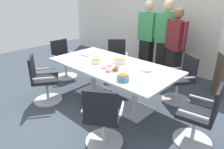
{
  "coord_description": "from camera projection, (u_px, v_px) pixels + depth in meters",
  "views": [
    {
      "loc": [
        2.41,
        -2.54,
        2.0
      ],
      "look_at": [
        0.0,
        0.0,
        0.55
      ],
      "focal_mm": 32.3,
      "sensor_mm": 36.0,
      "label": 1
    }
  ],
  "objects": [
    {
      "name": "back_wall",
      "position": [
        177.0,
        17.0,
        5.07
      ],
      "size": [
        8.0,
        0.1,
        2.8
      ],
      "primitive_type": "cube",
      "color": "white",
      "rests_on": "ground"
    },
    {
      "name": "conference_table",
      "position": [
        112.0,
        71.0,
        3.76
      ],
      "size": [
        2.4,
        1.2,
        0.75
      ],
      "color": "silver",
      "rests_on": "ground"
    },
    {
      "name": "office_chair_1",
      "position": [
        200.0,
        118.0,
        2.73
      ],
      "size": [
        0.61,
        0.61,
        0.91
      ],
      "rotation": [
        0.0,
        0.0,
        1.71
      ],
      "color": "silver",
      "rests_on": "ground"
    },
    {
      "name": "person_standing_0",
      "position": [
        147.0,
        37.0,
        5.06
      ],
      "size": [
        0.61,
        0.24,
        1.8
      ],
      "rotation": [
        0.0,
        0.0,
        -3.2
      ],
      "color": "black",
      "rests_on": "ground"
    },
    {
      "name": "office_chair_4",
      "position": [
        64.0,
        61.0,
        4.97
      ],
      "size": [
        0.56,
        0.56,
        0.91
      ],
      "rotation": [
        0.0,
        0.0,
        -1.61
      ],
      "color": "silver",
      "rests_on": "ground"
    },
    {
      "name": "snack_bowl_cookies",
      "position": [
        120.0,
        60.0,
        3.78
      ],
      "size": [
        0.25,
        0.25,
        0.11
      ],
      "color": "white",
      "rests_on": "conference_table"
    },
    {
      "name": "person_standing_2",
      "position": [
        175.0,
        46.0,
        4.45
      ],
      "size": [
        0.58,
        0.39,
        1.69
      ],
      "rotation": [
        0.0,
        0.0,
        -3.59
      ],
      "color": "black",
      "rests_on": "ground"
    },
    {
      "name": "ground_plane",
      "position": [
        112.0,
        100.0,
        4.0
      ],
      "size": [
        10.0,
        10.0,
        0.01
      ],
      "primitive_type": "cube",
      "color": "#3D4754"
    },
    {
      "name": "office_chair_3",
      "position": [
        117.0,
        61.0,
        5.0
      ],
      "size": [
        0.76,
        0.76,
        0.91
      ],
      "rotation": [
        0.0,
        0.0,
        -2.42
      ],
      "color": "silver",
      "rests_on": "ground"
    },
    {
      "name": "napkin_pile",
      "position": [
        87.0,
        54.0,
        4.25
      ],
      "size": [
        0.2,
        0.2,
        0.05
      ],
      "primitive_type": "cube",
      "color": "white",
      "rests_on": "conference_table"
    },
    {
      "name": "person_standing_1",
      "position": [
        165.0,
        39.0,
        4.76
      ],
      "size": [
        0.61,
        0.3,
        1.83
      ],
      "rotation": [
        0.0,
        0.0,
        -2.95
      ],
      "color": "black",
      "rests_on": "ground"
    },
    {
      "name": "snack_bowl_chips_orange",
      "position": [
        96.0,
        61.0,
        3.77
      ],
      "size": [
        0.18,
        0.18,
        0.1
      ],
      "color": "white",
      "rests_on": "conference_table"
    },
    {
      "name": "office_chair_0",
      "position": [
        103.0,
        120.0,
        2.7
      ],
      "size": [
        0.75,
        0.75,
        0.91
      ],
      "rotation": [
        0.0,
        0.0,
        0.59
      ],
      "color": "silver",
      "rests_on": "ground"
    },
    {
      "name": "plate_stack",
      "position": [
        146.0,
        70.0,
        3.42
      ],
      "size": [
        0.19,
        0.19,
        0.04
      ],
      "color": "white",
      "rests_on": "conference_table"
    },
    {
      "name": "snack_bowl_pretzels",
      "position": [
        123.0,
        77.0,
        3.03
      ],
      "size": [
        0.19,
        0.19,
        0.12
      ],
      "color": "#4C9EC6",
      "rests_on": "conference_table"
    },
    {
      "name": "donut_platter",
      "position": [
        111.0,
        68.0,
        3.47
      ],
      "size": [
        0.34,
        0.33,
        0.04
      ],
      "color": "white",
      "rests_on": "conference_table"
    },
    {
      "name": "office_chair_5",
      "position": [
        43.0,
        82.0,
        3.83
      ],
      "size": [
        0.75,
        0.75,
        0.91
      ],
      "rotation": [
        0.0,
        0.0,
        -0.59
      ],
      "color": "silver",
      "rests_on": "ground"
    },
    {
      "name": "office_chair_2",
      "position": [
        180.0,
        81.0,
        3.87
      ],
      "size": [
        0.75,
        0.75,
        0.91
      ],
      "rotation": [
        0.0,
        0.0,
        -3.77
      ],
      "color": "silver",
      "rests_on": "ground"
    }
  ]
}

